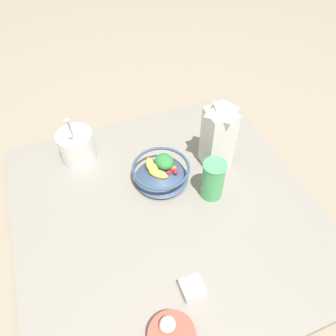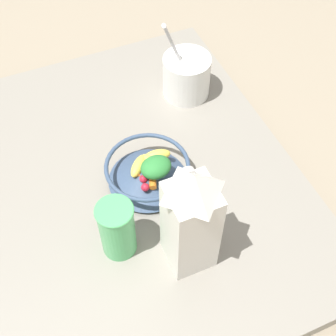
{
  "view_description": "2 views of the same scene",
  "coord_description": "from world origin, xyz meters",
  "px_view_note": "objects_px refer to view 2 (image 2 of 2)",
  "views": [
    {
      "loc": [
        0.56,
        -0.22,
        0.91
      ],
      "look_at": [
        -0.12,
        0.05,
        0.09
      ],
      "focal_mm": 35.0,
      "sensor_mm": 36.0,
      "label": 1
    },
    {
      "loc": [
        0.09,
        0.63,
        0.93
      ],
      "look_at": [
        -0.17,
        0.04,
        0.09
      ],
      "focal_mm": 50.0,
      "sensor_mm": 36.0,
      "label": 2
    }
  ],
  "objects_px": {
    "yogurt_tub": "(187,74)",
    "drinking_cup": "(117,228)",
    "milk_carton": "(191,220)",
    "fruit_bowl": "(148,171)"
  },
  "relations": [
    {
      "from": "milk_carton",
      "to": "fruit_bowl",
      "type": "bearing_deg",
      "value": -88.3
    },
    {
      "from": "milk_carton",
      "to": "yogurt_tub",
      "type": "xyz_separation_m",
      "value": [
        -0.2,
        -0.45,
        -0.08
      ]
    },
    {
      "from": "yogurt_tub",
      "to": "drinking_cup",
      "type": "height_order",
      "value": "yogurt_tub"
    },
    {
      "from": "milk_carton",
      "to": "drinking_cup",
      "type": "height_order",
      "value": "milk_carton"
    },
    {
      "from": "drinking_cup",
      "to": "fruit_bowl",
      "type": "bearing_deg",
      "value": -131.89
    },
    {
      "from": "fruit_bowl",
      "to": "drinking_cup",
      "type": "xyz_separation_m",
      "value": [
        0.12,
        0.13,
        0.03
      ]
    },
    {
      "from": "fruit_bowl",
      "to": "yogurt_tub",
      "type": "relative_size",
      "value": 0.84
    },
    {
      "from": "milk_carton",
      "to": "yogurt_tub",
      "type": "height_order",
      "value": "milk_carton"
    },
    {
      "from": "yogurt_tub",
      "to": "drinking_cup",
      "type": "bearing_deg",
      "value": 49.07
    },
    {
      "from": "yogurt_tub",
      "to": "drinking_cup",
      "type": "distance_m",
      "value": 0.49
    }
  ]
}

